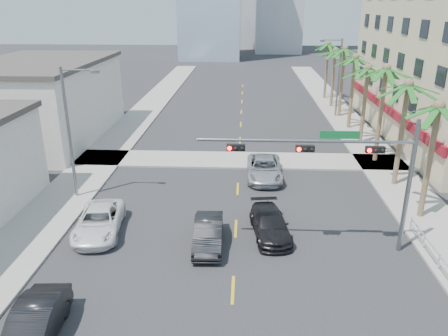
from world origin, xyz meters
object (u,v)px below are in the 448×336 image
car_lane_right (270,224)px  traffic_signal_mast (349,163)px  car_lane_center (264,168)px  car_lane_left (208,234)px  car_parked_far (99,221)px  car_parked_mid (34,325)px

car_lane_right → traffic_signal_mast: bearing=-27.7°
car_lane_center → car_lane_left: bearing=-108.9°
traffic_signal_mast → car_parked_far: 14.51m
car_parked_mid → car_lane_right: (9.80, 9.07, -0.08)m
car_lane_left → car_lane_center: (3.50, 10.23, 0.05)m
car_parked_mid → car_lane_center: bearing=57.2°
car_lane_right → car_lane_left: bearing=-166.6°
car_parked_far → car_lane_right: 10.02m
traffic_signal_mast → car_parked_mid: traffic_signal_mast is taller
car_parked_far → traffic_signal_mast: bearing=-12.0°
traffic_signal_mast → car_lane_left: 8.47m
car_lane_left → car_lane_center: car_lane_center is taller
traffic_signal_mast → car_lane_center: 11.76m
car_parked_far → car_lane_left: size_ratio=1.19×
car_parked_mid → car_lane_left: bearing=46.6°
traffic_signal_mast → car_lane_right: 5.94m
car_lane_left → car_lane_center: bearing=69.0°
traffic_signal_mast → car_lane_right: traffic_signal_mast is taller
car_parked_mid → car_lane_right: bearing=38.6°
traffic_signal_mast → car_lane_center: bearing=110.2°
car_lane_right → car_parked_mid: bearing=-144.8°
traffic_signal_mast → car_parked_mid: 16.18m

